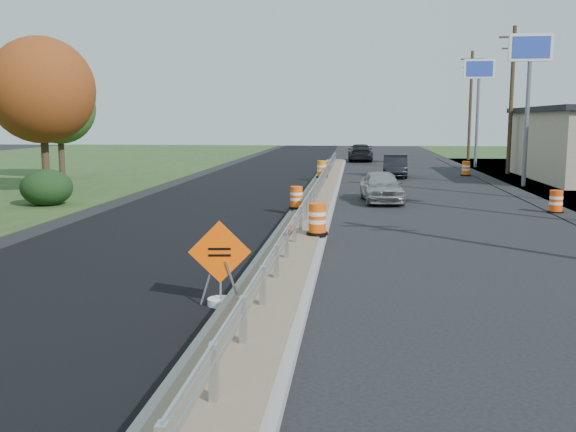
# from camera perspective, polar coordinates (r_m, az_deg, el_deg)

# --- Properties ---
(ground) EXTENTS (140.00, 140.00, 0.00)m
(ground) POSITION_cam_1_polar(r_m,az_deg,el_deg) (19.40, 1.14, -1.86)
(ground) COLOR black
(ground) RESTS_ON ground
(milled_overlay) EXTENTS (7.20, 120.00, 0.01)m
(milled_overlay) POSITION_cam_1_polar(r_m,az_deg,el_deg) (29.84, -5.66, 1.76)
(milled_overlay) COLOR black
(milled_overlay) RESTS_ON ground
(median) EXTENTS (1.60, 55.00, 0.23)m
(median) POSITION_cam_1_polar(r_m,az_deg,el_deg) (27.28, 2.57, 1.38)
(median) COLOR gray
(median) RESTS_ON ground
(guardrail) EXTENTS (0.10, 46.15, 0.72)m
(guardrail) POSITION_cam_1_polar(r_m,az_deg,el_deg) (28.20, 2.70, 2.88)
(guardrail) COLOR silver
(guardrail) RESTS_ON median
(pylon_sign_mid) EXTENTS (2.20, 0.30, 7.90)m
(pylon_sign_mid) POSITION_cam_1_polar(r_m,az_deg,el_deg) (36.25, 20.71, 12.70)
(pylon_sign_mid) COLOR slate
(pylon_sign_mid) RESTS_ON ground
(pylon_sign_north) EXTENTS (2.20, 0.30, 7.90)m
(pylon_sign_north) POSITION_cam_1_polar(r_m,az_deg,el_deg) (49.91, 16.61, 11.60)
(pylon_sign_north) COLOR slate
(pylon_sign_north) RESTS_ON ground
(utility_pole_nmid) EXTENTS (1.90, 0.26, 9.40)m
(utility_pole_nmid) POSITION_cam_1_polar(r_m,az_deg,el_deg) (44.16, 19.24, 9.92)
(utility_pole_nmid) COLOR #473523
(utility_pole_nmid) RESTS_ON ground
(utility_pole_north) EXTENTS (1.90, 0.26, 9.40)m
(utility_pole_north) POSITION_cam_1_polar(r_m,az_deg,el_deg) (58.87, 15.91, 9.60)
(utility_pole_north) COLOR #473523
(utility_pole_north) RESTS_ON ground
(hedge_north) EXTENTS (2.09, 2.09, 1.52)m
(hedge_north) POSITION_cam_1_polar(r_m,az_deg,el_deg) (28.15, -20.66, 2.39)
(hedge_north) COLOR black
(hedge_north) RESTS_ON ground
(tree_near_red) EXTENTS (4.95, 4.95, 7.35)m
(tree_near_red) POSITION_cam_1_polar(r_m,az_deg,el_deg) (32.52, -21.06, 10.37)
(tree_near_red) COLOR #473523
(tree_near_red) RESTS_ON ground
(tree_near_back) EXTENTS (4.29, 4.29, 6.37)m
(tree_near_back) POSITION_cam_1_polar(r_m,az_deg,el_deg) (41.00, -19.68, 9.03)
(tree_near_back) COLOR #473523
(tree_near_back) RESTS_ON ground
(caution_sign) EXTENTS (1.18, 0.49, 1.64)m
(caution_sign) POSITION_cam_1_polar(r_m,az_deg,el_deg) (12.27, -6.04, -6.06)
(caution_sign) COLOR white
(caution_sign) RESTS_ON ground
(barrel_median_near) EXTENTS (0.62, 0.62, 0.91)m
(barrel_median_near) POSITION_cam_1_polar(r_m,az_deg,el_deg) (18.39, 2.62, -0.34)
(barrel_median_near) COLOR black
(barrel_median_near) RESTS_ON median
(barrel_median_mid) EXTENTS (0.57, 0.57, 0.83)m
(barrel_median_mid) POSITION_cam_1_polar(r_m,az_deg,el_deg) (23.83, 0.76, 1.61)
(barrel_median_mid) COLOR black
(barrel_median_mid) RESTS_ON median
(barrel_median_far) EXTENTS (0.66, 0.66, 0.97)m
(barrel_median_far) POSITION_cam_1_polar(r_m,az_deg,el_deg) (36.80, 3.02, 4.14)
(barrel_median_far) COLOR black
(barrel_median_far) RESTS_ON median
(barrel_shoulder_near) EXTENTS (0.60, 0.60, 0.87)m
(barrel_shoulder_near) POSITION_cam_1_polar(r_m,az_deg,el_deg) (26.32, 22.72, 1.14)
(barrel_shoulder_near) COLOR black
(barrel_shoulder_near) RESTS_ON ground
(barrel_shoulder_mid) EXTENTS (0.63, 0.63, 0.92)m
(barrel_shoulder_mid) POSITION_cam_1_polar(r_m,az_deg,el_deg) (42.23, 15.53, 4.06)
(barrel_shoulder_mid) COLOR black
(barrel_shoulder_mid) RESTS_ON ground
(car_silver) EXTENTS (1.98, 4.14, 1.36)m
(car_silver) POSITION_cam_1_polar(r_m,az_deg,el_deg) (27.83, 8.30, 2.63)
(car_silver) COLOR #A6A7AB
(car_silver) RESTS_ON ground
(car_dark_mid) EXTENTS (1.67, 4.23, 1.37)m
(car_dark_mid) POSITION_cam_1_polar(r_m,az_deg,el_deg) (40.38, 9.51, 4.41)
(car_dark_mid) COLOR black
(car_dark_mid) RESTS_ON ground
(car_dark_far) EXTENTS (2.15, 5.10, 1.47)m
(car_dark_far) POSITION_cam_1_polar(r_m,az_deg,el_deg) (55.56, 6.44, 5.62)
(car_dark_far) COLOR black
(car_dark_far) RESTS_ON ground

